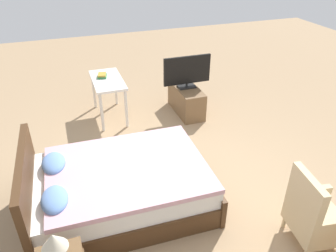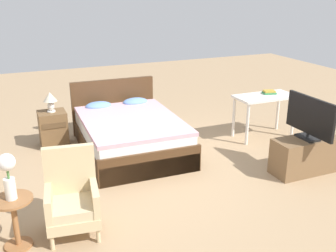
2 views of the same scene
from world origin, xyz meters
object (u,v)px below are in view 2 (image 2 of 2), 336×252
(armchair_by_window_right, at_px, (72,200))
(side_table, at_px, (15,217))
(table_lamp, at_px, (50,99))
(tv_stand, at_px, (305,155))
(bed, at_px, (129,133))
(tv_flatscreen, at_px, (310,117))
(flower_vase, at_px, (8,172))
(vanity_desk, at_px, (265,102))
(nightstand, at_px, (53,128))
(book_stack, at_px, (269,92))

(armchair_by_window_right, bearing_deg, side_table, -173.96)
(table_lamp, bearing_deg, tv_stand, -37.68)
(armchair_by_window_right, bearing_deg, bed, 57.02)
(tv_flatscreen, bearing_deg, table_lamp, 142.34)
(flower_vase, xyz_separation_m, tv_flatscreen, (3.86, 0.22, -0.02))
(table_lamp, distance_m, vanity_desk, 3.59)
(flower_vase, relative_size, nightstand, 0.83)
(side_table, xyz_separation_m, tv_flatscreen, (3.86, 0.22, 0.47))
(side_table, height_order, flower_vase, flower_vase)
(bed, bearing_deg, flower_vase, -132.86)
(table_lamp, bearing_deg, armchair_by_window_right, -93.00)
(armchair_by_window_right, distance_m, tv_flatscreen, 3.31)
(bed, relative_size, side_table, 3.92)
(table_lamp, height_order, tv_stand, table_lamp)
(vanity_desk, bearing_deg, side_table, -158.70)
(bed, bearing_deg, tv_stand, -39.98)
(nightstand, bearing_deg, book_stack, -15.14)
(armchair_by_window_right, distance_m, tv_stand, 3.28)
(table_lamp, xyz_separation_m, tv_stand, (3.14, -2.43, -0.54))
(flower_vase, bearing_deg, nightstand, 74.82)
(side_table, xyz_separation_m, nightstand, (0.72, 2.65, -0.06))
(side_table, height_order, tv_stand, side_table)
(flower_vase, distance_m, tv_stand, 3.91)
(nightstand, height_order, book_stack, book_stack)
(side_table, relative_size, tv_stand, 0.57)
(flower_vase, xyz_separation_m, tv_stand, (3.86, 0.22, -0.59))
(flower_vase, bearing_deg, tv_stand, 3.27)
(flower_vase, bearing_deg, vanity_desk, 21.30)
(tv_stand, relative_size, vanity_desk, 0.92)
(nightstand, xyz_separation_m, vanity_desk, (3.43, -1.03, 0.35))
(table_lamp, xyz_separation_m, book_stack, (3.56, -0.96, -0.02))
(tv_stand, xyz_separation_m, book_stack, (0.41, 1.46, 0.52))
(flower_vase, height_order, table_lamp, flower_vase)
(flower_vase, bearing_deg, bed, 47.14)
(bed, relative_size, tv_stand, 2.25)
(table_lamp, relative_size, book_stack, 1.36)
(bed, relative_size, flower_vase, 4.53)
(flower_vase, height_order, vanity_desk, flower_vase)
(bed, xyz_separation_m, armchair_by_window_right, (-1.22, -1.88, 0.08))
(armchair_by_window_right, bearing_deg, nightstand, 87.00)
(bed, distance_m, armchair_by_window_right, 2.25)
(vanity_desk, relative_size, book_stack, 4.29)
(side_table, bearing_deg, vanity_desk, 21.30)
(side_table, xyz_separation_m, tv_stand, (3.86, 0.22, -0.09))
(tv_stand, height_order, tv_flatscreen, tv_flatscreen)
(nightstand, bearing_deg, tv_stand, -37.67)
(bed, distance_m, book_stack, 2.53)
(bed, xyz_separation_m, vanity_desk, (2.35, -0.33, 0.34))
(flower_vase, bearing_deg, table_lamp, 74.82)
(armchair_by_window_right, distance_m, table_lamp, 2.62)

